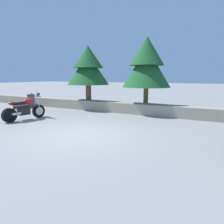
{
  "coord_description": "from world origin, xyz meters",
  "views": [
    {
      "loc": [
        4.23,
        -5.55,
        1.94
      ],
      "look_at": [
        0.59,
        1.2,
        0.65
      ],
      "focal_mm": 33.85,
      "sensor_mm": 36.0,
      "label": 1
    }
  ],
  "objects": [
    {
      "name": "pine_tree_mid_left",
      "position": [
        0.53,
        5.09,
        2.63
      ],
      "size": [
        2.49,
        2.49,
        3.43
      ],
      "color": "brown",
      "rests_on": "stone_wall"
    },
    {
      "name": "pine_tree_far_left",
      "position": [
        -3.11,
        5.06,
        2.56
      ],
      "size": [
        2.5,
        2.5,
        3.21
      ],
      "color": "brown",
      "rests_on": "stone_wall"
    },
    {
      "name": "stone_wall",
      "position": [
        0.0,
        4.8,
        0.28
      ],
      "size": [
        36.0,
        0.8,
        0.55
      ],
      "primitive_type": "cube",
      "color": "gray",
      "rests_on": "ground"
    },
    {
      "name": "trash_bin",
      "position": [
        -6.39,
        3.55,
        0.43
      ],
      "size": [
        0.46,
        0.46,
        0.86
      ],
      "color": "#4C4C51",
      "rests_on": "ground"
    },
    {
      "name": "motorcycle_red_near_left",
      "position": [
        -3.72,
        0.89,
        0.49
      ],
      "size": [
        0.67,
        2.06,
        1.18
      ],
      "color": "black",
      "rests_on": "ground"
    },
    {
      "name": "ground_plane",
      "position": [
        0.0,
        0.0,
        0.0
      ],
      "size": [
        120.0,
        120.0,
        0.0
      ],
      "primitive_type": "plane",
      "color": "gray"
    }
  ]
}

